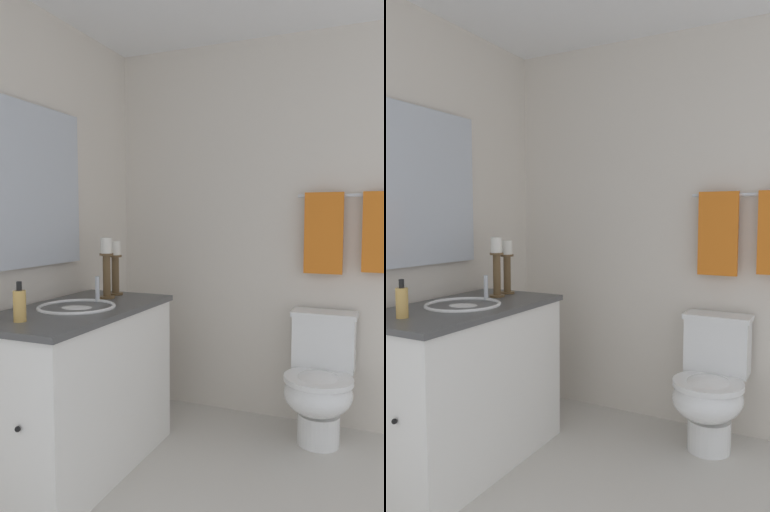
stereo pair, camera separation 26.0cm
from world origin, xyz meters
The scene contains 12 objects.
wall_back centered at (0.00, 1.13, 1.23)m, with size 2.75×0.04×2.45m, color silver.
wall_left centered at (-1.38, 0.00, 1.23)m, with size 0.04×2.26×2.45m, color silver.
vanity_cabinet centered at (-1.05, 0.08, 0.43)m, with size 0.58×1.11×0.85m.
sink_basin centered at (-1.05, 0.08, 0.81)m, with size 0.40×0.40×0.24m.
mirror centered at (-1.33, 0.08, 1.48)m, with size 0.02×0.82×0.86m, color silver.
candle_holder_tall centered at (-1.09, 0.51, 1.03)m, with size 0.09×0.09×0.32m.
candle_holder_short centered at (-1.07, 0.38, 1.04)m, with size 0.09×0.09×0.35m.
soap_bottle centered at (-1.08, -0.30, 0.93)m, with size 0.06×0.06×0.18m.
toilet centered at (0.08, 0.85, 0.37)m, with size 0.39×0.54×0.75m.
towel_bar centered at (0.21, 1.07, 1.45)m, with size 0.02×0.02×0.64m, color silver.
towel_near_vanity centered at (0.05, 1.05, 1.22)m, with size 0.23×0.03×0.49m, color orange.
towel_center centered at (0.37, 1.05, 1.23)m, with size 0.20×0.03×0.47m, color orange.
Camera 1 is at (0.43, -1.94, 1.32)m, focal length 33.59 mm.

